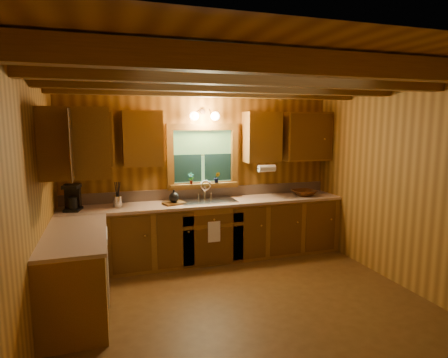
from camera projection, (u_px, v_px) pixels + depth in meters
The scene contains 20 objects.
room at pixel (246, 194), 4.03m from camera, with size 4.20×4.20×4.20m.
ceiling_beams at pixel (248, 81), 3.85m from camera, with size 4.20×2.54×0.18m.
base_cabinets at pixel (180, 241), 5.22m from camera, with size 4.20×2.22×0.86m.
countertop at pixel (180, 209), 5.16m from camera, with size 4.20×2.24×0.04m.
backsplash at pixel (203, 193), 5.85m from camera, with size 4.20×0.02×0.16m, color tan.
dishwasher_panel at pixel (107, 264), 4.36m from camera, with size 0.02×0.60×0.80m, color white.
upper_cabinets at pixel (171, 139), 5.12m from camera, with size 4.19×1.77×0.78m.
window at pixel (203, 158), 5.76m from camera, with size 1.12×0.08×1.00m.
window_sill at pixel (204, 184), 5.77m from camera, with size 1.06×0.14×0.04m, color brown.
wall_sconce at pixel (205, 116), 5.55m from camera, with size 0.45×0.21×0.17m.
paper_towel_roll at pixel (267, 168), 5.74m from camera, with size 0.11×0.11×0.27m, color white.
dish_towel at pixel (214, 232), 5.34m from camera, with size 0.18×0.01×0.30m, color white.
sink at pixel (208, 204), 5.61m from camera, with size 0.82×0.48×0.43m.
coffee_maker at pixel (73, 197), 5.00m from camera, with size 0.20×0.25×0.35m.
utensil_crock at pixel (117, 201), 5.21m from camera, with size 0.12×0.12×0.35m.
cutting_board at pixel (174, 203), 5.39m from camera, with size 0.30×0.21×0.03m, color #583712.
teakettle at pixel (174, 197), 5.37m from camera, with size 0.15×0.15×0.18m.
wicker_basket at pixel (304, 193), 6.01m from camera, with size 0.37×0.37×0.09m, color #48230C.
potted_plant_left at pixel (191, 178), 5.67m from camera, with size 0.09×0.06×0.17m, color #583712.
potted_plant_right at pixel (217, 177), 5.78m from camera, with size 0.09×0.08×0.17m, color #583712.
Camera 1 is at (-1.43, -3.70, 2.06)m, focal length 29.99 mm.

